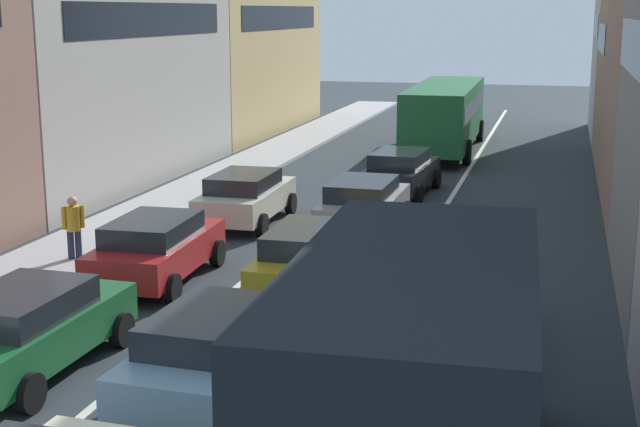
{
  "coord_description": "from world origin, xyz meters",
  "views": [
    {
      "loc": [
        5.08,
        -7.09,
        6.0
      ],
      "look_at": [
        0.0,
        12.0,
        1.6
      ],
      "focal_mm": 51.32,
      "sensor_mm": 36.0,
      "label": 1
    }
  ],
  "objects": [
    {
      "name": "sidewalk_left",
      "position": [
        -6.7,
        20.0,
        0.07
      ],
      "size": [
        2.6,
        64.0,
        0.14
      ],
      "primitive_type": "cube",
      "color": "#A9A9A9",
      "rests_on": "ground"
    },
    {
      "name": "lane_stripe_left",
      "position": [
        -1.7,
        20.0,
        0.01
      ],
      "size": [
        0.16,
        60.0,
        0.01
      ],
      "primitive_type": "cube",
      "color": "silver",
      "rests_on": "ground"
    },
    {
      "name": "lane_stripe_right",
      "position": [
        1.7,
        20.0,
        0.01
      ],
      "size": [
        0.16,
        60.0,
        0.01
      ],
      "primitive_type": "cube",
      "color": "silver",
      "rests_on": "ground"
    },
    {
      "name": "building_row_left",
      "position": [
        -12.0,
        21.6,
        5.46
      ],
      "size": [
        7.2,
        43.9,
        11.46
      ],
      "rotation": [
        0.0,
        0.0,
        1.57
      ],
      "color": "#936B5B",
      "rests_on": "ground"
    },
    {
      "name": "removalist_box_truck",
      "position": [
        3.7,
        2.52,
        1.97
      ],
      "size": [
        2.95,
        7.79,
        3.58
      ],
      "rotation": [
        0.0,
        0.0,
        1.61
      ],
      "color": "navy",
      "rests_on": "ground"
    },
    {
      "name": "sedan_centre_lane_second",
      "position": [
        0.05,
        5.55,
        0.8
      ],
      "size": [
        2.24,
        4.39,
        1.49
      ],
      "rotation": [
        0.0,
        0.0,
        1.52
      ],
      "color": "#759EB7",
      "rests_on": "ground"
    },
    {
      "name": "wagon_left_lane_second",
      "position": [
        -3.41,
        5.71,
        0.8
      ],
      "size": [
        2.13,
        4.33,
        1.49
      ],
      "rotation": [
        0.0,
        0.0,
        1.55
      ],
      "color": "#19592D",
      "rests_on": "ground"
    },
    {
      "name": "hatchback_centre_lane_third",
      "position": [
        0.02,
        11.21,
        0.8
      ],
      "size": [
        2.13,
        4.33,
        1.49
      ],
      "rotation": [
        0.0,
        0.0,
        1.59
      ],
      "color": "#B29319",
      "rests_on": "ground"
    },
    {
      "name": "sedan_left_lane_third",
      "position": [
        -3.59,
        11.16,
        0.8
      ],
      "size": [
        2.21,
        4.37,
        1.49
      ],
      "rotation": [
        0.0,
        0.0,
        1.61
      ],
      "color": "#A51E1E",
      "rests_on": "ground"
    },
    {
      "name": "coupe_centre_lane_fourth",
      "position": [
        -0.08,
        16.94,
        0.8
      ],
      "size": [
        2.11,
        4.33,
        1.49
      ],
      "rotation": [
        0.0,
        0.0,
        1.56
      ],
      "color": "gray",
      "rests_on": "ground"
    },
    {
      "name": "sedan_left_lane_fourth",
      "position": [
        -3.58,
        17.15,
        0.8
      ],
      "size": [
        2.13,
        4.33,
        1.49
      ],
      "rotation": [
        0.0,
        0.0,
        1.59
      ],
      "color": "beige",
      "rests_on": "ground"
    },
    {
      "name": "sedan_centre_lane_fifth",
      "position": [
        -0.01,
        22.4,
        0.8
      ],
      "size": [
        2.28,
        4.4,
        1.49
      ],
      "rotation": [
        0.0,
        0.0,
        1.51
      ],
      "color": "black",
      "rests_on": "ground"
    },
    {
      "name": "sedan_right_lane_behind_truck",
      "position": [
        3.23,
        9.31,
        0.8
      ],
      "size": [
        2.21,
        4.37,
        1.49
      ],
      "rotation": [
        0.0,
        0.0,
        1.61
      ],
      "color": "#194C8C",
      "rests_on": "ground"
    },
    {
      "name": "bus_mid_queue_primary",
      "position": [
        0.19,
        32.19,
        1.76
      ],
      "size": [
        2.93,
        10.54,
        2.9
      ],
      "rotation": [
        0.0,
        0.0,
        1.59
      ],
      "color": "#1E6033",
      "rests_on": "ground"
    },
    {
      "name": "pedestrian_mid_sidewalk",
      "position": [
        -6.14,
        12.03,
        0.95
      ],
      "size": [
        0.44,
        0.39,
        1.66
      ],
      "rotation": [
        0.0,
        0.0,
        2.28
      ],
      "color": "#262D47",
      "rests_on": "ground"
    }
  ]
}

